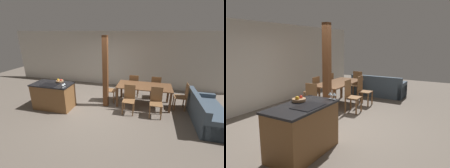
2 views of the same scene
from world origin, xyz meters
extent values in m
plane|color=#665B51|center=(0.00, 0.00, 0.00)|extent=(16.00, 16.00, 0.00)
cube|color=beige|center=(0.00, 2.78, 1.35)|extent=(11.20, 0.08, 2.70)
cube|color=brown|center=(-1.47, -0.25, 0.45)|extent=(1.37, 0.73, 0.90)
cube|color=black|center=(-1.47, -0.25, 0.92)|extent=(1.41, 0.77, 0.04)
cube|color=black|center=(-1.47, -0.39, 0.94)|extent=(0.56, 0.40, 0.01)
cylinder|color=#99704C|center=(-1.30, -0.03, 0.97)|extent=(0.27, 0.27, 0.05)
sphere|color=red|center=(-1.24, -0.03, 1.02)|extent=(0.07, 0.07, 0.07)
sphere|color=gold|center=(-1.36, -0.04, 1.02)|extent=(0.08, 0.08, 0.08)
cylinder|color=silver|center=(-0.85, -0.55, 0.95)|extent=(0.06, 0.06, 0.00)
cylinder|color=silver|center=(-0.85, -0.55, 0.99)|extent=(0.01, 0.01, 0.08)
cone|color=silver|center=(-0.85, -0.55, 1.06)|extent=(0.08, 0.08, 0.06)
cylinder|color=silver|center=(-0.85, -0.46, 0.95)|extent=(0.06, 0.06, 0.00)
cylinder|color=silver|center=(-0.85, -0.46, 0.99)|extent=(0.01, 0.01, 0.08)
cone|color=silver|center=(-0.85, -0.46, 1.06)|extent=(0.08, 0.08, 0.06)
cube|color=brown|center=(1.67, 0.80, 0.76)|extent=(1.98, 0.95, 0.03)
cube|color=brown|center=(0.75, 0.40, 0.37)|extent=(0.07, 0.07, 0.75)
cube|color=brown|center=(2.60, 0.40, 0.37)|extent=(0.07, 0.07, 0.75)
cube|color=brown|center=(0.75, 1.21, 0.37)|extent=(0.07, 0.07, 0.75)
cube|color=brown|center=(2.60, 1.21, 0.37)|extent=(0.07, 0.07, 0.75)
cube|color=brown|center=(1.23, 0.03, 0.46)|extent=(0.40, 0.40, 0.02)
cube|color=brown|center=(1.23, 0.22, 0.72)|extent=(0.38, 0.02, 0.50)
cube|color=brown|center=(1.05, -0.15, 0.23)|extent=(0.04, 0.04, 0.45)
cube|color=brown|center=(1.40, -0.15, 0.23)|extent=(0.04, 0.04, 0.45)
cube|color=brown|center=(1.05, 0.21, 0.23)|extent=(0.04, 0.04, 0.45)
cube|color=brown|center=(1.40, 0.21, 0.23)|extent=(0.04, 0.04, 0.45)
cube|color=brown|center=(2.12, 0.03, 0.46)|extent=(0.40, 0.40, 0.02)
cube|color=brown|center=(2.12, 0.22, 0.72)|extent=(0.38, 0.02, 0.50)
cube|color=brown|center=(1.94, -0.15, 0.23)|extent=(0.04, 0.04, 0.45)
cube|color=brown|center=(2.30, -0.15, 0.23)|extent=(0.04, 0.04, 0.45)
cube|color=brown|center=(1.94, 0.21, 0.23)|extent=(0.04, 0.04, 0.45)
cube|color=brown|center=(2.30, 0.21, 0.23)|extent=(0.04, 0.04, 0.45)
cube|color=brown|center=(1.23, 1.58, 0.46)|extent=(0.40, 0.40, 0.02)
cube|color=brown|center=(1.23, 1.39, 0.72)|extent=(0.38, 0.02, 0.50)
cube|color=brown|center=(1.40, 1.75, 0.23)|extent=(0.04, 0.04, 0.45)
cube|color=brown|center=(1.05, 1.75, 0.23)|extent=(0.04, 0.04, 0.45)
cube|color=brown|center=(1.40, 1.40, 0.23)|extent=(0.04, 0.04, 0.45)
cube|color=brown|center=(1.05, 1.40, 0.23)|extent=(0.04, 0.04, 0.45)
cube|color=brown|center=(2.12, 1.58, 0.46)|extent=(0.40, 0.40, 0.02)
cube|color=brown|center=(2.12, 1.39, 0.72)|extent=(0.38, 0.02, 0.50)
cube|color=brown|center=(2.30, 1.75, 0.23)|extent=(0.04, 0.04, 0.45)
cube|color=brown|center=(1.94, 1.75, 0.23)|extent=(0.04, 0.04, 0.45)
cube|color=brown|center=(2.30, 1.40, 0.23)|extent=(0.04, 0.04, 0.45)
cube|color=brown|center=(1.94, 1.40, 0.23)|extent=(0.04, 0.04, 0.45)
cube|color=brown|center=(0.38, 0.80, 0.46)|extent=(0.40, 0.40, 0.02)
cube|color=brown|center=(0.19, 0.80, 0.72)|extent=(0.02, 0.38, 0.50)
cube|color=brown|center=(0.56, 0.63, 0.23)|extent=(0.04, 0.04, 0.45)
cube|color=brown|center=(0.56, 0.98, 0.23)|extent=(0.04, 0.04, 0.45)
cube|color=brown|center=(0.21, 0.63, 0.23)|extent=(0.04, 0.04, 0.45)
cube|color=brown|center=(0.21, 0.98, 0.23)|extent=(0.04, 0.04, 0.45)
cube|color=brown|center=(2.96, 0.80, 0.46)|extent=(0.40, 0.40, 0.02)
cube|color=brown|center=(3.15, 0.80, 0.72)|extent=(0.02, 0.38, 0.50)
cube|color=brown|center=(2.79, 0.98, 0.23)|extent=(0.04, 0.04, 0.45)
cube|color=brown|center=(2.79, 0.63, 0.23)|extent=(0.04, 0.04, 0.45)
cube|color=brown|center=(3.14, 0.98, 0.23)|extent=(0.04, 0.04, 0.45)
cube|color=brown|center=(3.14, 0.63, 0.23)|extent=(0.04, 0.04, 0.45)
cube|color=#3D4C5B|center=(3.70, 0.13, 0.23)|extent=(0.90, 2.01, 0.45)
cube|color=#3D4C5B|center=(3.33, 0.13, 0.63)|extent=(0.16, 2.01, 0.36)
cube|color=#3D4C5B|center=(3.70, -0.81, 0.30)|extent=(0.90, 0.14, 0.59)
cube|color=#3D4C5B|center=(3.70, 1.06, 0.30)|extent=(0.90, 0.14, 0.59)
cube|color=brown|center=(0.31, 0.37, 1.28)|extent=(0.18, 0.18, 2.56)
camera|label=1|loc=(1.84, -4.54, 2.69)|focal=24.00mm
camera|label=2|loc=(-4.45, -2.73, 2.05)|focal=35.00mm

